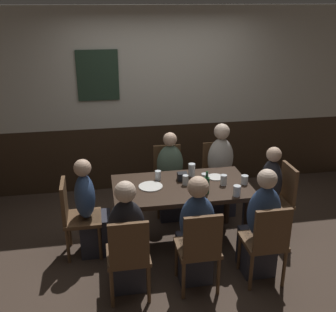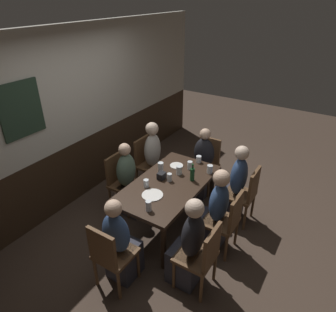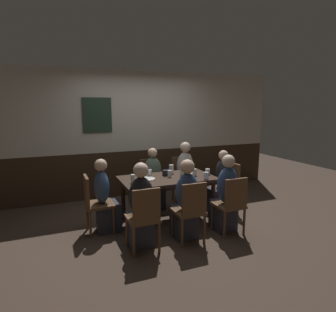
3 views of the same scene
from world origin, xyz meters
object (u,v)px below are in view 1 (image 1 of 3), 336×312
(tumbler_short, at_px, (185,181))
(pint_glass_amber, at_px, (158,176))
(tumbler_water, at_px, (224,181))
(plate_white_large, at_px, (151,186))
(person_head_west, at_px, (91,215))
(chair_right_far, at_px, (217,172))
(chair_head_east, at_px, (279,197))
(condiment_caddy, at_px, (182,176))
(chair_mid_far, at_px, (168,175))
(highball_clear, at_px, (192,171))
(chair_left_near, at_px, (129,254))
(beer_bottle_green, at_px, (207,185))
(chair_right_near, at_px, (266,240))
(beer_glass_tall, at_px, (245,180))
(person_mid_far, at_px, (171,182))
(pint_glass_pale, at_px, (237,191))
(beer_glass_half, at_px, (205,179))
(person_right_far, at_px, (221,175))
(person_left_near, at_px, (127,244))
(person_right_near, at_px, (260,230))
(person_mid_near, at_px, (195,237))
(pint_glass_stout, at_px, (128,189))
(chair_mid_near, at_px, (199,247))
(dining_table, at_px, (181,193))
(chair_head_west, at_px, (75,214))

(tumbler_short, bearing_deg, pint_glass_amber, 147.61)
(tumbler_water, bearing_deg, plate_white_large, 173.82)
(person_head_west, bearing_deg, chair_right_far, 26.50)
(chair_head_east, bearing_deg, condiment_caddy, 173.19)
(chair_mid_far, bearing_deg, highball_clear, -74.30)
(tumbler_water, bearing_deg, chair_left_near, -145.66)
(chair_head_east, bearing_deg, beer_bottle_green, -166.36)
(chair_right_near, distance_m, beer_glass_tall, 0.81)
(chair_right_near, height_order, tumbler_water, chair_right_near)
(chair_right_near, relative_size, beer_bottle_green, 3.53)
(person_mid_far, relative_size, pint_glass_pale, 9.68)
(beer_glass_tall, bearing_deg, person_head_west, 177.20)
(beer_glass_tall, bearing_deg, condiment_caddy, 161.67)
(chair_right_near, relative_size, beer_glass_half, 7.18)
(chair_left_near, distance_m, person_right_far, 2.02)
(person_left_near, xyz_separation_m, condiment_caddy, (0.71, 0.81, 0.29))
(person_right_far, bearing_deg, pint_glass_pale, -98.34)
(person_right_near, bearing_deg, person_mid_near, 179.95)
(tumbler_short, bearing_deg, chair_mid_far, 93.25)
(plate_white_large, bearing_deg, beer_bottle_green, -24.17)
(person_right_near, height_order, pint_glass_stout, person_right_near)
(person_right_far, bearing_deg, chair_mid_near, -113.80)
(chair_mid_near, xyz_separation_m, pint_glass_stout, (-0.61, 0.73, 0.30))
(condiment_caddy, bearing_deg, plate_white_large, -163.27)
(condiment_caddy, bearing_deg, tumbler_short, -85.29)
(person_mid_far, relative_size, beer_glass_tall, 11.13)
(beer_bottle_green, bearing_deg, chair_right_near, -53.54)
(dining_table, xyz_separation_m, pint_glass_pale, (0.52, -0.35, 0.14))
(pint_glass_stout, distance_m, plate_white_large, 0.30)
(dining_table, xyz_separation_m, beer_bottle_green, (0.22, -0.23, 0.19))
(person_head_west, relative_size, condiment_caddy, 10.20)
(person_left_near, distance_m, pint_glass_pale, 1.27)
(person_mid_near, height_order, pint_glass_amber, person_mid_near)
(tumbler_water, bearing_deg, highball_clear, 134.09)
(chair_mid_near, xyz_separation_m, condiment_caddy, (0.04, 0.97, 0.29))
(chair_right_far, relative_size, highball_clear, 5.85)
(chair_mid_near, xyz_separation_m, person_mid_near, (0.00, 0.16, -0.00))
(pint_glass_pale, height_order, tumbler_water, tumbler_water)
(chair_head_west, bearing_deg, chair_right_far, 24.44)
(chair_mid_near, distance_m, person_mid_near, 0.16)
(chair_mid_far, height_order, person_head_west, person_head_west)
(beer_glass_tall, bearing_deg, chair_head_east, 9.97)
(chair_left_near, relative_size, person_mid_near, 0.76)
(dining_table, height_order, beer_glass_half, beer_glass_half)
(pint_glass_pale, relative_size, beer_glass_half, 0.95)
(person_mid_far, bearing_deg, dining_table, -90.00)
(tumbler_water, distance_m, highball_clear, 0.42)
(chair_right_near, height_order, chair_mid_far, same)
(person_head_west, bearing_deg, plate_white_large, 1.85)
(person_left_near, height_order, pint_glass_pale, person_left_near)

